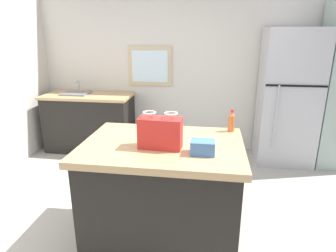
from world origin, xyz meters
TOP-DOWN VIEW (x-y plane):
  - ground at (0.00, 0.00)m, footprint 5.83×5.83m
  - back_wall at (-0.01, 2.35)m, footprint 4.86×0.13m
  - kitchen_island at (-0.09, -0.01)m, footprint 1.30×0.95m
  - refrigerator at (1.34, 1.95)m, footprint 0.76×0.67m
  - sink_counter at (-1.59, 1.97)m, footprint 1.34×0.65m
  - shopping_bag at (-0.09, -0.11)m, footprint 0.34×0.17m
  - small_box at (0.24, -0.19)m, footprint 0.18×0.13m
  - bottle at (0.47, 0.37)m, footprint 0.06×0.06m
  - ear_defenders at (-0.10, 0.24)m, footprint 0.20×0.20m

SIDE VIEW (x-z plane):
  - ground at x=0.00m, z-range 0.00..0.00m
  - sink_counter at x=-1.59m, z-range -0.08..0.99m
  - kitchen_island at x=-0.09m, z-range 0.00..0.93m
  - refrigerator at x=1.34m, z-range 0.00..1.85m
  - ear_defenders at x=-0.10m, z-range 0.92..0.98m
  - small_box at x=0.24m, z-range 0.93..1.03m
  - bottle at x=0.47m, z-range 0.92..1.12m
  - shopping_bag at x=-0.09m, z-range 0.91..1.19m
  - back_wall at x=-0.01m, z-range 0.00..2.68m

